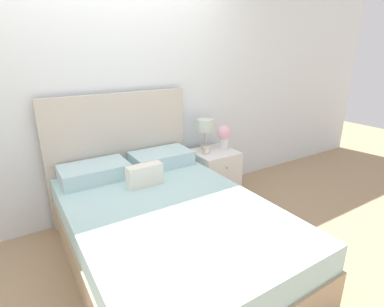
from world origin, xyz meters
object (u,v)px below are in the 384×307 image
Objects in this scene: flower_vase at (224,135)px; alarm_clock at (206,151)px; nightstand at (214,174)px; table_lamp at (205,128)px; bed at (164,227)px.

alarm_clock is (-0.28, -0.04, -0.13)m from flower_vase.
alarm_clock is (-0.13, -0.02, 0.31)m from nightstand.
bed is at bearing -139.62° from table_lamp.
table_lamp reaches higher than flower_vase.
table_lamp is (-0.06, 0.10, 0.54)m from nightstand.
alarm_clock is at bearing -119.53° from table_lamp.
bed is 27.11× the size of alarm_clock.
flower_vase is (0.21, -0.08, -0.10)m from table_lamp.
flower_vase is 0.31m from alarm_clock.
nightstand is 0.34m from alarm_clock.
table_lamp is 0.25m from flower_vase.
bed is 1.15m from alarm_clock.
nightstand is at bearing 8.40° from alarm_clock.
nightstand is at bearing 34.85° from bed.
table_lamp reaches higher than alarm_clock.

